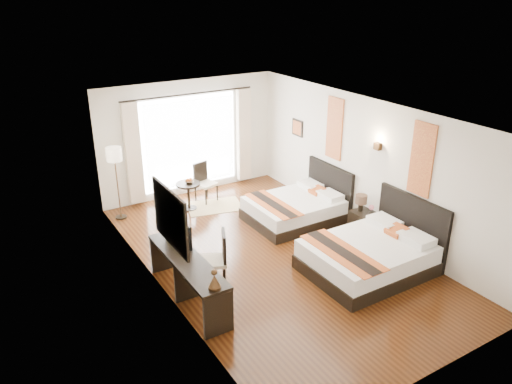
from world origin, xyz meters
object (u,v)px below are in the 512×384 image
bed_near (371,254)px  fruit_bowl (189,182)px  television (174,233)px  window_chair (206,190)px  console_desk (188,279)px  vase (371,214)px  side_table (189,196)px  table_lamp (361,201)px  bed_far (297,207)px  nightstand (364,224)px  desk_chair (214,269)px  floor_lamp (115,159)px

bed_near → fruit_bowl: (-1.67, 4.19, 0.34)m
television → window_chair: (2.02, 2.96, -0.69)m
fruit_bowl → console_desk: bearing=-114.9°
vase → side_table: 4.14m
table_lamp → television: (-3.97, 0.26, 0.21)m
bed_far → nightstand: size_ratio=3.62×
table_lamp → vase: bearing=-82.6°
bed_far → console_desk: bearing=-155.3°
bed_far → desk_chair: bearing=-153.7°
bed_far → table_lamp: bed_far is taller
nightstand → side_table: side_table is taller
table_lamp → floor_lamp: size_ratio=0.23×
bed_far → window_chair: size_ratio=2.13×
table_lamp → console_desk: bearing=-175.9°
console_desk → floor_lamp: 3.78m
television → nightstand: bearing=-108.4°
vase → console_desk: 4.03m
nightstand → television: 4.08m
console_desk → television: (0.02, 0.55, 0.59)m
window_chair → table_lamp: bearing=15.4°
bed_far → console_desk: (-3.30, -1.52, 0.09)m
nightstand → fruit_bowl: size_ratio=2.71×
window_chair → floor_lamp: bearing=-109.4°
console_desk → table_lamp: bearing=4.1°
floor_lamp → side_table: (1.50, -0.36, -1.07)m
bed_near → desk_chair: 2.85m
nightstand → floor_lamp: size_ratio=0.34×
bed_near → nightstand: 1.34m
vase → console_desk: size_ratio=0.05×
vase → window_chair: bearing=119.6°
console_desk → desk_chair: bearing=15.8°
vase → console_desk: bearing=-179.7°
console_desk → floor_lamp: bearing=90.2°
fruit_bowl → window_chair: bearing=23.6°
bed_far → table_lamp: size_ratio=5.22×
television → fruit_bowl: (1.51, 2.74, -0.31)m
nightstand → console_desk: (-4.02, -0.16, 0.11)m
nightstand → fruit_bowl: (-2.49, 3.13, 0.40)m
fruit_bowl → television: bearing=-118.8°
fruit_bowl → vase: bearing=-52.6°
vase → desk_chair: bearing=177.7°
console_desk → side_table: bearing=65.6°
bed_far → side_table: (-1.80, 1.77, 0.03)m
desk_chair → fruit_bowl: size_ratio=4.95×
bed_far → console_desk: bed_far is taller
television → fruit_bowl: bearing=-41.6°
desk_chair → television: bearing=-12.4°
bed_near → window_chair: 4.56m
fruit_bowl → table_lamp: bearing=-50.6°
television → window_chair: 3.65m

